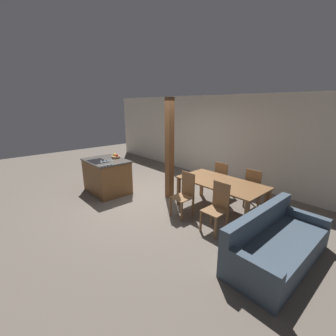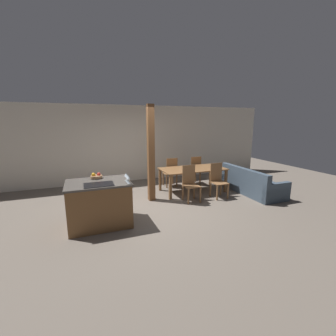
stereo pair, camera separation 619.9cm
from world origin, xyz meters
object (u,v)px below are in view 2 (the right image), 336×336
dining_chair_far_left (171,172)px  dining_chair_far_right (194,170)px  wine_glass_end (126,175)px  dining_table (193,171)px  wine_glass_far (127,176)px  timber_post (151,154)px  couch (251,184)px  fruit_bowl (96,176)px  dining_chair_near_right (218,180)px  wine_glass_middle (128,177)px  dining_chair_near_left (190,183)px  kitchen_island (99,203)px  wine_glass_near (129,178)px

dining_chair_far_left → dining_chair_far_right: bearing=-180.0°
wine_glass_end → dining_chair_far_right: 3.57m
dining_table → dining_chair_far_right: bearing=58.7°
wine_glass_far → dining_chair_far_right: size_ratio=0.16×
wine_glass_end → timber_post: size_ratio=0.06×
dining_chair_far_left → couch: 2.54m
fruit_bowl → dining_chair_near_right: (3.32, 0.32, -0.48)m
wine_glass_middle → dining_chair_near_left: size_ratio=0.16×
wine_glass_end → couch: size_ratio=0.08×
fruit_bowl → dining_chair_near_left: size_ratio=0.25×
kitchen_island → wine_glass_end: size_ratio=8.07×
dining_chair_near_right → dining_chair_far_right: bearing=90.0°
dining_chair_far_right → couch: 1.90m
kitchen_island → dining_table: kitchen_island is taller
wine_glass_end → couch: wine_glass_end is taller
wine_glass_middle → dining_chair_far_right: wine_glass_middle is taller
wine_glass_middle → wine_glass_far: (0.00, 0.09, 0.00)m
wine_glass_near → dining_chair_far_left: size_ratio=0.16×
dining_chair_far_left → dining_chair_far_right: 0.88m
fruit_bowl → dining_chair_far_right: bearing=28.0°
dining_table → dining_chair_near_right: size_ratio=2.00×
dining_chair_far_left → timber_post: size_ratio=0.38×
wine_glass_far → dining_table: 2.82m
wine_glass_middle → wine_glass_far: size_ratio=1.00×
fruit_bowl → dining_chair_far_right: 3.79m
dining_chair_near_right → dining_chair_far_right: (-0.00, 1.45, 0.00)m
dining_table → dining_chair_near_left: 0.86m
wine_glass_middle → couch: bearing=13.0°
kitchen_island → wine_glass_middle: bearing=-28.4°
couch → dining_chair_far_right: bearing=38.8°
dining_chair_far_right → timber_post: (-1.86, -1.02, 0.79)m
wine_glass_near → wine_glass_end: (0.00, 0.27, 0.00)m
fruit_bowl → couch: fruit_bowl is taller
wine_glass_far → dining_table: size_ratio=0.08×
wine_glass_end → fruit_bowl: bearing=142.5°
wine_glass_far → dining_chair_far_right: (2.75, 2.29, -0.56)m
wine_glass_far → dining_chair_far_left: wine_glass_far is taller
wine_glass_end → dining_chair_far_left: wine_glass_end is taller
dining_chair_near_right → wine_glass_far: bearing=-163.0°
kitchen_island → dining_chair_far_right: size_ratio=1.30×
kitchen_island → fruit_bowl: bearing=92.3°
kitchen_island → dining_chair_near_right: (3.31, 0.63, 0.03)m
wine_glass_middle → couch: 4.11m
wine_glass_near → wine_glass_far: same height
kitchen_island → wine_glass_end: 0.82m
wine_glass_near → timber_post: timber_post is taller
kitchen_island → wine_glass_far: 0.84m
wine_glass_end → wine_glass_far: bearing=-90.0°
wine_glass_middle → wine_glass_end: 0.18m
wine_glass_near → wine_glass_end: size_ratio=1.00×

